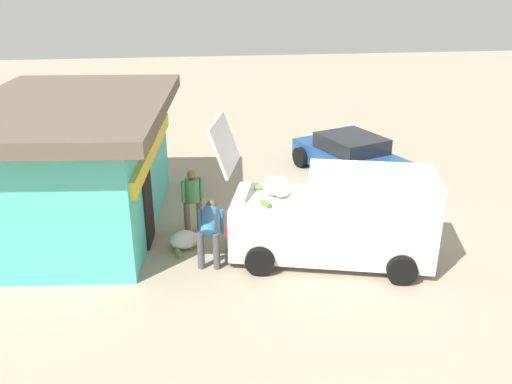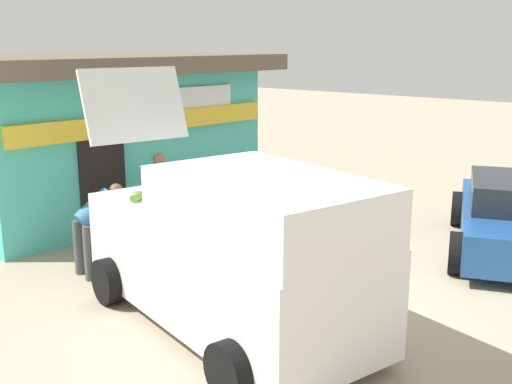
{
  "view_description": "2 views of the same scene",
  "coord_description": "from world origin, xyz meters",
  "px_view_note": "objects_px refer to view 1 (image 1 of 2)",
  "views": [
    {
      "loc": [
        -11.46,
        3.3,
        5.92
      ],
      "look_at": [
        1.01,
        1.68,
        0.72
      ],
      "focal_mm": 37.35,
      "sensor_mm": 36.0,
      "label": 1
    },
    {
      "loc": [
        -6.65,
        -4.53,
        3.46
      ],
      "look_at": [
        0.43,
        1.2,
        1.24
      ],
      "focal_mm": 43.91,
      "sensor_mm": 36.0,
      "label": 2
    }
  ],
  "objects_px": {
    "vendor_standing": "(192,197)",
    "customer_bending": "(210,229)",
    "delivery_van": "(339,217)",
    "storefront_bar": "(76,163)",
    "parked_sedan": "(351,156)",
    "unloaded_banana_pile": "(184,240)",
    "paint_bucket": "(197,184)"
  },
  "relations": [
    {
      "from": "storefront_bar",
      "to": "customer_bending",
      "type": "relative_size",
      "value": 5.26
    },
    {
      "from": "customer_bending",
      "to": "paint_bucket",
      "type": "xyz_separation_m",
      "value": [
        4.33,
        0.17,
        -0.67
      ]
    },
    {
      "from": "storefront_bar",
      "to": "parked_sedan",
      "type": "distance_m",
      "value": 8.25
    },
    {
      "from": "vendor_standing",
      "to": "unloaded_banana_pile",
      "type": "height_order",
      "value": "vendor_standing"
    },
    {
      "from": "storefront_bar",
      "to": "vendor_standing",
      "type": "distance_m",
      "value": 2.98
    },
    {
      "from": "storefront_bar",
      "to": "vendor_standing",
      "type": "xyz_separation_m",
      "value": [
        -0.8,
        -2.78,
        -0.72
      ]
    },
    {
      "from": "parked_sedan",
      "to": "paint_bucket",
      "type": "distance_m",
      "value": 4.88
    },
    {
      "from": "delivery_van",
      "to": "customer_bending",
      "type": "distance_m",
      "value": 2.81
    },
    {
      "from": "customer_bending",
      "to": "paint_bucket",
      "type": "distance_m",
      "value": 4.38
    },
    {
      "from": "paint_bucket",
      "to": "vendor_standing",
      "type": "bearing_deg",
      "value": 176.68
    },
    {
      "from": "storefront_bar",
      "to": "vendor_standing",
      "type": "height_order",
      "value": "storefront_bar"
    },
    {
      "from": "vendor_standing",
      "to": "customer_bending",
      "type": "height_order",
      "value": "vendor_standing"
    },
    {
      "from": "customer_bending",
      "to": "paint_bucket",
      "type": "bearing_deg",
      "value": 2.24
    },
    {
      "from": "storefront_bar",
      "to": "customer_bending",
      "type": "xyz_separation_m",
      "value": [
        -2.4,
        -3.11,
        -0.8
      ]
    },
    {
      "from": "customer_bending",
      "to": "vendor_standing",
      "type": "bearing_deg",
      "value": 11.54
    },
    {
      "from": "storefront_bar",
      "to": "delivery_van",
      "type": "distance_m",
      "value": 6.45
    },
    {
      "from": "storefront_bar",
      "to": "parked_sedan",
      "type": "xyz_separation_m",
      "value": [
        2.62,
        -7.75,
        -1.05
      ]
    },
    {
      "from": "delivery_van",
      "to": "parked_sedan",
      "type": "relative_size",
      "value": 1.14
    },
    {
      "from": "storefront_bar",
      "to": "parked_sedan",
      "type": "height_order",
      "value": "storefront_bar"
    },
    {
      "from": "customer_bending",
      "to": "delivery_van",
      "type": "bearing_deg",
      "value": -92.26
    },
    {
      "from": "delivery_van",
      "to": "parked_sedan",
      "type": "bearing_deg",
      "value": -19.77
    },
    {
      "from": "parked_sedan",
      "to": "unloaded_banana_pile",
      "type": "xyz_separation_m",
      "value": [
        -4.26,
        5.21,
        -0.39
      ]
    },
    {
      "from": "delivery_van",
      "to": "customer_bending",
      "type": "relative_size",
      "value": 3.67
    },
    {
      "from": "delivery_van",
      "to": "paint_bucket",
      "type": "height_order",
      "value": "delivery_van"
    },
    {
      "from": "delivery_van",
      "to": "vendor_standing",
      "type": "distance_m",
      "value": 3.57
    },
    {
      "from": "parked_sedan",
      "to": "unloaded_banana_pile",
      "type": "bearing_deg",
      "value": 129.25
    },
    {
      "from": "storefront_bar",
      "to": "paint_bucket",
      "type": "xyz_separation_m",
      "value": [
        1.93,
        -2.94,
        -1.47
      ]
    },
    {
      "from": "parked_sedan",
      "to": "vendor_standing",
      "type": "height_order",
      "value": "vendor_standing"
    },
    {
      "from": "delivery_van",
      "to": "unloaded_banana_pile",
      "type": "distance_m",
      "value": 3.57
    },
    {
      "from": "parked_sedan",
      "to": "vendor_standing",
      "type": "relative_size",
      "value": 2.7
    },
    {
      "from": "storefront_bar",
      "to": "paint_bucket",
      "type": "height_order",
      "value": "storefront_bar"
    },
    {
      "from": "unloaded_banana_pile",
      "to": "paint_bucket",
      "type": "bearing_deg",
      "value": -6.32
    }
  ]
}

